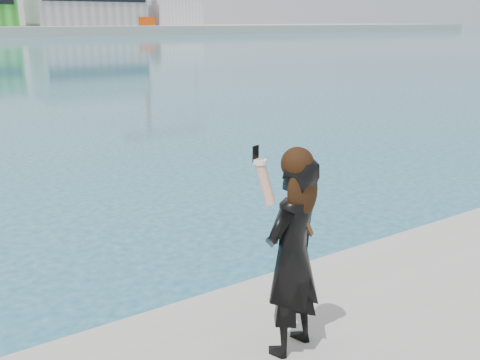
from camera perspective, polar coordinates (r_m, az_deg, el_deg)
name	(u,v)px	position (r m, az deg, el deg)	size (l,w,h in m)	color
ancillary_shed	(174,13)	(144.31, -7.10, 17.25)	(12.00, 10.00, 6.00)	silver
flagpole_right	(12,4)	(126.44, -23.14, 16.90)	(1.28, 0.16, 8.00)	silver
woman	(293,251)	(3.98, 5.64, -7.52)	(0.65, 0.52, 1.63)	black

